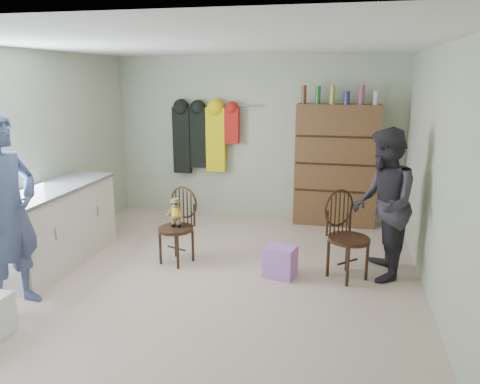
% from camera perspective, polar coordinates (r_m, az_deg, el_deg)
% --- Properties ---
extents(ground_plane, '(5.00, 5.00, 0.00)m').
position_cam_1_polar(ground_plane, '(5.34, -3.13, -10.31)').
color(ground_plane, beige).
rests_on(ground_plane, ground).
extents(room_walls, '(5.00, 5.00, 5.00)m').
position_cam_1_polar(room_walls, '(5.42, -1.84, 7.43)').
color(room_walls, '#B7C0A1').
rests_on(room_walls, ground).
extents(counter, '(0.64, 1.86, 0.94)m').
position_cam_1_polar(counter, '(5.97, -21.58, -3.81)').
color(counter, silver).
rests_on(counter, ground).
extents(chair_front, '(0.52, 0.52, 0.92)m').
position_cam_1_polar(chair_front, '(5.63, -7.56, -3.43)').
color(chair_front, black).
rests_on(chair_front, ground).
extents(chair_far, '(0.62, 0.62, 0.99)m').
position_cam_1_polar(chair_far, '(5.29, 12.71, -4.74)').
color(chair_far, black).
rests_on(chair_far, ground).
extents(striped_bag, '(0.39, 0.33, 0.35)m').
position_cam_1_polar(striped_bag, '(5.30, 4.91, -8.46)').
color(striped_bag, pink).
rests_on(striped_bag, ground).
extents(person_left, '(0.53, 0.74, 1.89)m').
position_cam_1_polar(person_left, '(4.87, -26.48, -2.40)').
color(person_left, '#43517C').
rests_on(person_left, ground).
extents(person_right, '(0.66, 0.83, 1.67)m').
position_cam_1_polar(person_right, '(5.32, 17.06, -1.47)').
color(person_right, '#2D2B33').
rests_on(person_right, ground).
extents(dresser, '(1.20, 0.39, 2.07)m').
position_cam_1_polar(dresser, '(7.10, 11.63, 3.27)').
color(dresser, brown).
rests_on(dresser, ground).
extents(coat_rack, '(1.42, 0.12, 1.09)m').
position_cam_1_polar(coat_rack, '(7.45, -4.52, 6.65)').
color(coat_rack, '#99999E').
rests_on(coat_rack, ground).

